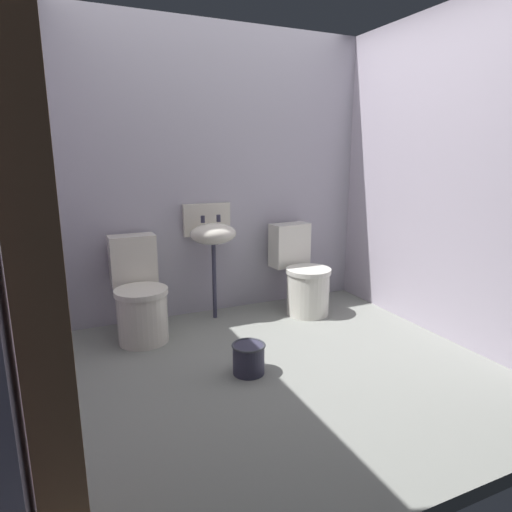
# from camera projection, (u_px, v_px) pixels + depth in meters

# --- Properties ---
(ground_plane) EXTENTS (3.24, 2.77, 0.08)m
(ground_plane) POSITION_uv_depth(u_px,v_px,m) (274.00, 369.00, 3.02)
(ground_plane) COLOR gray
(wall_back) EXTENTS (3.24, 0.10, 2.47)m
(wall_back) POSITION_uv_depth(u_px,v_px,m) (212.00, 174.00, 3.83)
(wall_back) COLOR #A9A3B3
(wall_back) RESTS_ON ground
(wall_left) EXTENTS (0.10, 2.57, 2.47)m
(wall_left) POSITION_uv_depth(u_px,v_px,m) (9.00, 189.00, 2.23)
(wall_left) COLOR #AFA1B6
(wall_left) RESTS_ON ground
(wall_right) EXTENTS (0.10, 2.57, 2.47)m
(wall_right) POSITION_uv_depth(u_px,v_px,m) (439.00, 177.00, 3.40)
(wall_right) COLOR #AEA4B5
(wall_right) RESTS_ON ground
(wooden_door_post) EXTENTS (0.15, 0.15, 2.47)m
(wooden_door_post) POSITION_uv_depth(u_px,v_px,m) (31.00, 216.00, 1.28)
(wooden_door_post) COLOR #A4724C
(wooden_door_post) RESTS_ON ground
(toilet_left) EXTENTS (0.40, 0.59, 0.78)m
(toilet_left) POSITION_uv_depth(u_px,v_px,m) (140.00, 298.00, 3.38)
(toilet_left) COLOR silver
(toilet_left) RESTS_ON ground
(toilet_right) EXTENTS (0.44, 0.63, 0.78)m
(toilet_right) POSITION_uv_depth(u_px,v_px,m) (302.00, 277.00, 3.96)
(toilet_right) COLOR silver
(toilet_right) RESTS_ON ground
(sink) EXTENTS (0.42, 0.35, 0.99)m
(sink) POSITION_uv_depth(u_px,v_px,m) (212.00, 233.00, 3.71)
(sink) COLOR #333245
(sink) RESTS_ON ground
(bucket) EXTENTS (0.22, 0.22, 0.20)m
(bucket) POSITION_uv_depth(u_px,v_px,m) (249.00, 358.00, 2.86)
(bucket) COLOR #333245
(bucket) RESTS_ON ground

